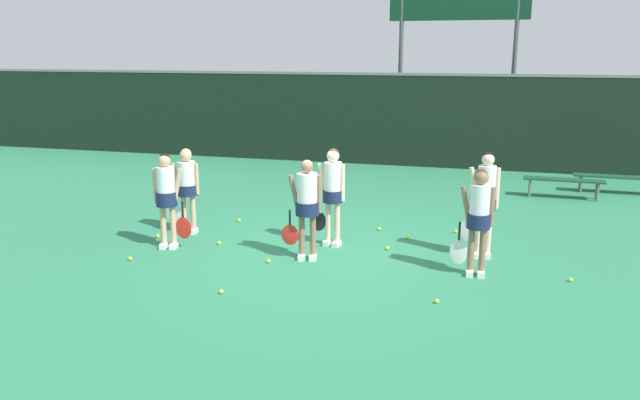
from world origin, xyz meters
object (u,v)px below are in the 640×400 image
object	(u,v)px
scoreboard	(459,8)
tennis_ball_1	(408,237)
player_3	(187,183)
tennis_ball_3	(379,229)
player_2	(478,214)
tennis_ball_8	(456,231)
tennis_ball_2	(221,292)
tennis_ball_5	(219,243)
tennis_ball_9	(130,259)
tennis_ball_7	(571,280)
bench_far	(618,178)
player_5	(485,196)
tennis_ball_11	(387,248)
player_0	(167,193)
player_4	(332,189)
tennis_ball_4	(268,261)
tennis_ball_6	(239,220)
tennis_ball_0	(437,301)
bench_courtside	(564,182)
tennis_ball_10	(158,236)
player_1	(307,201)

from	to	relation	value
scoreboard	tennis_ball_1	bearing A→B (deg)	-91.00
scoreboard	tennis_ball_1	world-z (taller)	scoreboard
player_3	tennis_ball_3	xyz separation A→B (m)	(3.51, 1.13, -0.94)
player_2	player_3	distance (m)	5.47
scoreboard	tennis_ball_8	bearing A→B (deg)	-85.38
tennis_ball_2	tennis_ball_3	distance (m)	4.14
tennis_ball_5	tennis_ball_9	world-z (taller)	tennis_ball_5
scoreboard	tennis_ball_7	xyz separation A→B (m)	(2.53, -10.60, -4.63)
tennis_ball_2	tennis_ball_5	xyz separation A→B (m)	(-1.00, 2.12, 0.00)
bench_far	player_5	size ratio (longest dim) A/B	1.14
player_2	tennis_ball_11	size ratio (longest dim) A/B	24.58
player_0	player_4	distance (m)	2.91
tennis_ball_4	tennis_ball_6	xyz separation A→B (m)	(-1.45, 2.21, 0.00)
tennis_ball_7	tennis_ball_9	bearing A→B (deg)	-172.33
tennis_ball_2	tennis_ball_4	bearing A→B (deg)	82.22
player_5	tennis_ball_0	world-z (taller)	player_5
bench_courtside	player_3	size ratio (longest dim) A/B	1.12
player_2	scoreboard	bearing A→B (deg)	93.61
player_0	tennis_ball_10	size ratio (longest dim) A/B	24.00
tennis_ball_6	tennis_ball_9	world-z (taller)	tennis_ball_6
tennis_ball_4	player_4	bearing A→B (deg)	57.53
player_5	tennis_ball_2	xyz separation A→B (m)	(-3.59, -2.71, -1.03)
player_0	tennis_ball_0	size ratio (longest dim) A/B	25.44
tennis_ball_9	tennis_ball_11	size ratio (longest dim) A/B	1.00
tennis_ball_4	tennis_ball_8	distance (m)	3.88
player_1	bench_courtside	bearing A→B (deg)	41.85
player_1	player_2	bearing A→B (deg)	-10.93
bench_courtside	tennis_ball_9	xyz separation A→B (m)	(-7.40, -6.74, -0.37)
tennis_ball_0	tennis_ball_1	bearing A→B (deg)	105.32
tennis_ball_4	tennis_ball_8	bearing A→B (deg)	42.04
scoreboard	tennis_ball_0	distance (m)	12.87
player_0	player_4	size ratio (longest dim) A/B	0.96
player_3	tennis_ball_4	bearing A→B (deg)	-34.52
tennis_ball_5	tennis_ball_10	xyz separation A→B (m)	(-1.29, 0.08, 0.00)
player_0	tennis_ball_3	distance (m)	4.10
tennis_ball_6	tennis_ball_10	distance (m)	1.77
bench_far	tennis_ball_1	xyz separation A→B (m)	(-4.42, -5.13, -0.35)
player_5	tennis_ball_10	size ratio (longest dim) A/B	25.47
tennis_ball_5	tennis_ball_11	size ratio (longest dim) A/B	1.02
bench_far	player_1	xyz separation A→B (m)	(-5.91, -6.74, 0.62)
player_1	tennis_ball_3	world-z (taller)	player_1
tennis_ball_3	tennis_ball_5	xyz separation A→B (m)	(-2.63, -1.69, 0.00)
tennis_ball_2	tennis_ball_6	xyz separation A→B (m)	(-1.26, 3.65, 0.00)
scoreboard	tennis_ball_8	distance (m)	9.64
tennis_ball_1	tennis_ball_9	distance (m)	4.98
tennis_ball_11	bench_far	bearing A→B (deg)	51.59
bench_far	tennis_ball_6	world-z (taller)	bench_far
player_2	tennis_ball_9	distance (m)	5.73
tennis_ball_3	player_1	bearing A→B (deg)	-113.55
tennis_ball_9	tennis_ball_8	bearing A→B (deg)	31.11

